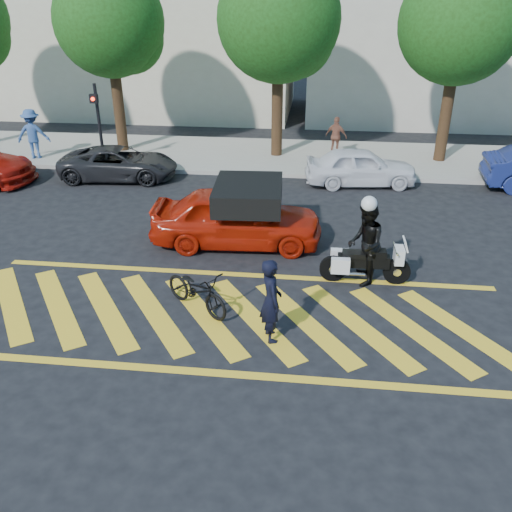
# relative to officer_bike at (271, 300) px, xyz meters

# --- Properties ---
(ground) EXTENTS (90.00, 90.00, 0.00)m
(ground) POSITION_rel_officer_bike_xyz_m (-0.92, 0.67, -0.89)
(ground) COLOR black
(ground) RESTS_ON ground
(sidewalk) EXTENTS (60.00, 5.00, 0.15)m
(sidewalk) POSITION_rel_officer_bike_xyz_m (-0.92, 12.67, -0.81)
(sidewalk) COLOR #9E998E
(sidewalk) RESTS_ON ground
(crosswalk) EXTENTS (12.33, 4.00, 0.01)m
(crosswalk) POSITION_rel_officer_bike_xyz_m (-0.96, 0.67, -0.88)
(crosswalk) COLOR yellow
(crosswalk) RESTS_ON ground
(building_left) EXTENTS (16.00, 8.00, 10.00)m
(building_left) POSITION_rel_officer_bike_xyz_m (-8.92, 21.67, 4.11)
(building_left) COLOR beige
(building_left) RESTS_ON ground
(building_right) EXTENTS (16.00, 8.00, 11.00)m
(building_right) POSITION_rel_officer_bike_xyz_m (8.08, 21.67, 4.61)
(building_right) COLOR beige
(building_right) RESTS_ON ground
(tree_left) EXTENTS (4.20, 4.20, 7.26)m
(tree_left) POSITION_rel_officer_bike_xyz_m (-7.29, 12.74, 4.11)
(tree_left) COLOR black
(tree_left) RESTS_ON ground
(tree_center) EXTENTS (4.60, 4.60, 7.56)m
(tree_center) POSITION_rel_officer_bike_xyz_m (-0.79, 12.74, 4.21)
(tree_center) COLOR black
(tree_center) RESTS_ON ground
(tree_right) EXTENTS (4.40, 4.40, 7.41)m
(tree_right) POSITION_rel_officer_bike_xyz_m (5.71, 12.74, 4.16)
(tree_right) COLOR black
(tree_right) RESTS_ON ground
(signal_pole) EXTENTS (0.28, 0.43, 3.20)m
(signal_pole) POSITION_rel_officer_bike_xyz_m (-7.42, 10.41, 1.03)
(signal_pole) COLOR black
(signal_pole) RESTS_ON ground
(officer_bike) EXTENTS (0.62, 0.75, 1.77)m
(officer_bike) POSITION_rel_officer_bike_xyz_m (0.00, 0.00, 0.00)
(officer_bike) COLOR black
(officer_bike) RESTS_ON ground
(bicycle) EXTENTS (1.86, 1.60, 0.96)m
(bicycle) POSITION_rel_officer_bike_xyz_m (-1.70, 0.90, -0.40)
(bicycle) COLOR black
(bicycle) RESTS_ON ground
(police_motorcycle) EXTENTS (2.15, 0.68, 0.95)m
(police_motorcycle) POSITION_rel_officer_bike_xyz_m (1.98, 2.57, -0.37)
(police_motorcycle) COLOR black
(police_motorcycle) RESTS_ON ground
(officer_moto) EXTENTS (0.78, 0.99, 2.01)m
(officer_moto) POSITION_rel_officer_bike_xyz_m (1.97, 2.57, 0.12)
(officer_moto) COLOR black
(officer_moto) RESTS_ON ground
(red_convertible) EXTENTS (4.68, 2.10, 1.56)m
(red_convertible) POSITION_rel_officer_bike_xyz_m (-1.33, 4.34, -0.11)
(red_convertible) COLOR #B41A08
(red_convertible) RESTS_ON ground
(parked_mid_left) EXTENTS (4.33, 2.26, 1.17)m
(parked_mid_left) POSITION_rel_officer_bike_xyz_m (-6.42, 9.38, -0.30)
(parked_mid_left) COLOR black
(parked_mid_left) RESTS_ON ground
(parked_mid_right) EXTENTS (4.02, 1.99, 1.32)m
(parked_mid_right) POSITION_rel_officer_bike_xyz_m (2.30, 9.73, -0.23)
(parked_mid_right) COLOR white
(parked_mid_right) RESTS_ON ground
(pedestrian_left) EXTENTS (1.37, 0.97, 1.93)m
(pedestrian_left) POSITION_rel_officer_bike_xyz_m (-10.49, 11.12, 0.23)
(pedestrian_left) COLOR #375997
(pedestrian_left) RESTS_ON sidewalk
(pedestrian_right) EXTENTS (0.99, 0.72, 1.55)m
(pedestrian_right) POSITION_rel_officer_bike_xyz_m (1.47, 12.86, 0.04)
(pedestrian_right) COLOR #925842
(pedestrian_right) RESTS_ON sidewalk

